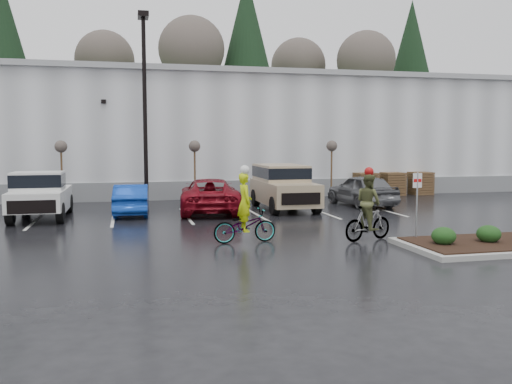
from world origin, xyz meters
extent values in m
plane|color=black|center=(0.00, 0.00, 0.00)|extent=(120.00, 120.00, 0.00)
cube|color=#B2B4B7|center=(0.00, 22.00, 3.50)|extent=(60.00, 15.00, 7.00)
cube|color=slate|center=(0.00, 14.45, 0.50)|extent=(60.00, 0.12, 1.00)
cube|color=#999B9E|center=(0.00, 22.00, 7.05)|extent=(60.50, 15.50, 0.30)
cube|color=#1B3616|center=(0.00, 45.00, 3.00)|extent=(80.00, 25.00, 6.00)
cylinder|color=black|center=(-4.00, 12.00, 4.50)|extent=(0.20, 0.20, 9.00)
cube|color=black|center=(-4.00, 12.00, 9.10)|extent=(0.50, 1.00, 0.25)
cylinder|color=#46291C|center=(-8.00, 13.00, 1.40)|extent=(0.10, 0.10, 2.80)
sphere|color=#453C37|center=(-8.00, 13.00, 2.90)|extent=(0.60, 0.60, 0.60)
cylinder|color=#46291C|center=(-1.50, 13.00, 1.40)|extent=(0.10, 0.10, 2.80)
sphere|color=#453C37|center=(-1.50, 13.00, 2.90)|extent=(0.60, 0.60, 0.60)
cylinder|color=#46291C|center=(6.00, 13.00, 1.40)|extent=(0.10, 0.10, 2.80)
sphere|color=#453C37|center=(6.00, 13.00, 2.90)|extent=(0.60, 0.60, 0.60)
cube|color=#46291C|center=(8.50, 14.00, 0.68)|extent=(1.20, 1.20, 1.35)
cube|color=#46291C|center=(10.20, 14.00, 0.68)|extent=(1.20, 1.20, 1.35)
cube|color=#46291C|center=(12.00, 14.00, 0.68)|extent=(1.20, 1.20, 1.35)
ellipsoid|color=black|center=(4.00, -1.00, 0.41)|extent=(0.70, 0.70, 0.52)
ellipsoid|color=black|center=(5.50, -1.00, 0.41)|extent=(0.70, 0.70, 0.52)
cylinder|color=gray|center=(3.80, 0.20, 1.10)|extent=(0.05, 0.05, 2.20)
cube|color=white|center=(3.80, 0.20, 1.95)|extent=(0.30, 0.02, 0.45)
cube|color=red|center=(3.80, 0.19, 1.95)|extent=(0.26, 0.02, 0.10)
imported|color=#0E359B|center=(-4.74, 9.02, 0.66)|extent=(1.59, 4.08, 1.32)
imported|color=maroon|center=(-1.35, 8.96, 0.76)|extent=(3.13, 5.70, 1.51)
imported|color=slate|center=(6.25, 9.60, 0.78)|extent=(2.24, 4.70, 1.55)
imported|color=#3F3F44|center=(-1.37, 1.50, 0.52)|extent=(2.04, 0.83, 1.05)
imported|color=#B7D10B|center=(-1.37, 1.50, 1.27)|extent=(0.48, 0.70, 1.83)
sphere|color=silver|center=(-1.37, 1.50, 2.27)|extent=(0.30, 0.30, 0.30)
imported|color=#3F3F44|center=(2.51, 0.91, 0.56)|extent=(1.88, 1.07, 1.13)
imported|color=#494E29|center=(2.51, 0.91, 1.24)|extent=(0.72, 0.97, 1.78)
sphere|color=#990C0C|center=(2.51, 0.91, 2.20)|extent=(0.29, 0.29, 0.29)
camera|label=1|loc=(-4.94, -14.83, 3.16)|focal=38.00mm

